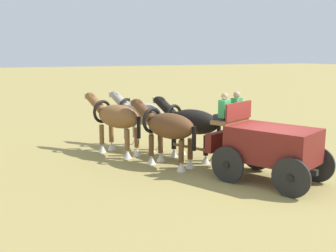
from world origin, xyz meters
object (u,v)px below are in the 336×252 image
Objects in this scene: draft_horse_rear_off at (190,123)px; draft_horse_lead_off at (140,115)px; show_wagon at (268,144)px; draft_horse_lead_near at (116,118)px; draft_horse_rear_near at (167,127)px.

draft_horse_lead_off is (2.39, 1.01, 0.04)m from draft_horse_rear_off.
draft_horse_rear_off is (3.41, 0.73, 0.18)m from show_wagon.
draft_horse_lead_off is at bearing -67.33° from draft_horse_lead_near.
show_wagon is at bearing -163.35° from draft_horse_lead_off.
draft_horse_lead_off is at bearing 22.80° from draft_horse_rear_off.
draft_horse_rear_off is 2.60m from draft_horse_lead_off.
draft_horse_lead_off is at bearing -3.82° from draft_horse_rear_near.
draft_horse_rear_off is (0.50, -1.20, -0.01)m from draft_horse_rear_near.
show_wagon is at bearing -167.93° from draft_horse_rear_off.
draft_horse_rear_off is 1.01× the size of draft_horse_lead_off.
draft_horse_lead_off is (5.81, 1.74, 0.23)m from show_wagon.
draft_horse_rear_near is 0.95× the size of draft_horse_rear_off.
draft_horse_rear_near is 2.60m from draft_horse_lead_near.
draft_horse_rear_off is at bearing -67.33° from draft_horse_rear_near.
draft_horse_lead_near is (1.89, 2.21, 0.07)m from draft_horse_rear_off.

